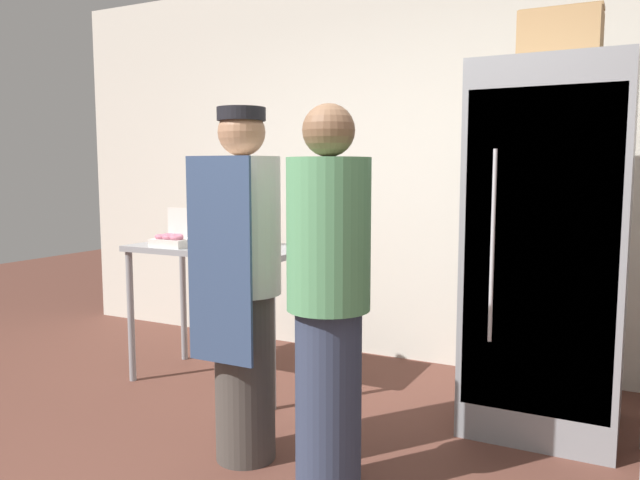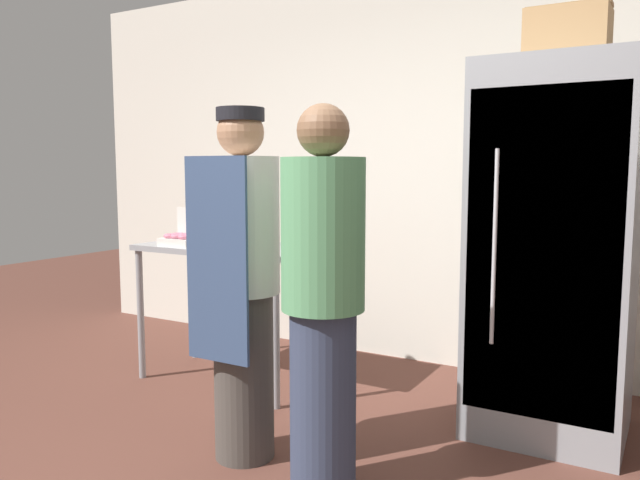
% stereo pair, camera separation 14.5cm
% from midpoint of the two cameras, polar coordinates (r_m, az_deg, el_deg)
% --- Properties ---
extents(back_wall, '(6.40, 0.12, 2.80)m').
position_cam_midpoint_polar(back_wall, '(4.47, 9.53, 6.65)').
color(back_wall, silver).
rests_on(back_wall, ground_plane).
extents(refrigerator, '(0.76, 0.77, 1.92)m').
position_cam_midpoint_polar(refrigerator, '(3.46, 19.01, -0.87)').
color(refrigerator, gray).
rests_on(refrigerator, ground_plane).
extents(prep_counter, '(1.15, 0.60, 0.89)m').
position_cam_midpoint_polar(prep_counter, '(4.05, -10.02, -2.09)').
color(prep_counter, gray).
rests_on(prep_counter, ground_plane).
extents(donut_box, '(0.24, 0.20, 0.24)m').
position_cam_midpoint_polar(donut_box, '(4.06, -14.27, 0.08)').
color(donut_box, silver).
rests_on(donut_box, prep_counter).
extents(blender_pitcher, '(0.14, 0.14, 0.31)m').
position_cam_midpoint_polar(blender_pitcher, '(3.98, -7.81, 1.37)').
color(blender_pitcher, black).
rests_on(blender_pitcher, prep_counter).
extents(cardboard_storage_box, '(0.40, 0.29, 0.29)m').
position_cam_midpoint_polar(cardboard_storage_box, '(3.59, 20.01, 16.95)').
color(cardboard_storage_box, '#A87F51').
rests_on(cardboard_storage_box, refrigerator).
extents(person_baker, '(0.35, 0.37, 1.66)m').
position_cam_midpoint_polar(person_baker, '(2.93, -8.47, -3.72)').
color(person_baker, '#47423D').
rests_on(person_baker, ground_plane).
extents(person_customer, '(0.35, 0.35, 1.64)m').
position_cam_midpoint_polar(person_customer, '(2.61, -0.83, -5.48)').
color(person_customer, '#333D56').
rests_on(person_customer, ground_plane).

